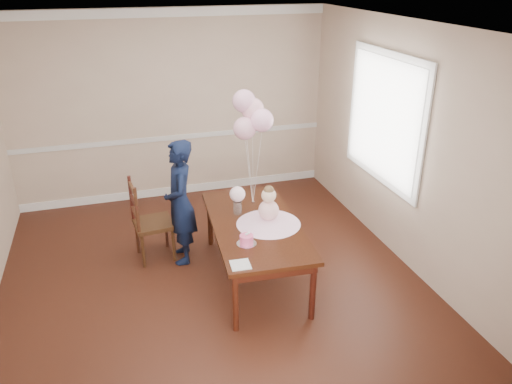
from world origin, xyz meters
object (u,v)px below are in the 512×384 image
Objects in this scene: dining_table_top at (255,225)px; dining_chair_seat at (154,224)px; woman at (180,202)px; birthday_cake at (247,239)px.

dining_chair_seat is (-1.01, 0.76, -0.21)m from dining_table_top.
woman reaches higher than dining_chair_seat.
dining_chair_seat is 0.45m from woman.
woman reaches higher than birthday_cake.
dining_table_top is 1.23× the size of woman.
birthday_cake is at bearing -113.96° from dining_table_top.
woman is at bearing 115.99° from birthday_cake.
birthday_cake reaches higher than dining_table_top.
woman is (-0.70, 0.62, 0.08)m from dining_table_top.
dining_chair_seat is at bearing 124.93° from birthday_cake.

